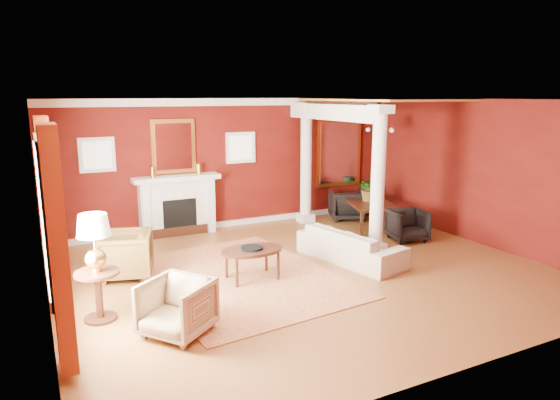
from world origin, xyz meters
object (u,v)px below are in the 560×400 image
armchair_leopard (125,253)px  side_table (95,250)px  dining_table (370,207)px  coffee_table (252,252)px  sofa (351,240)px  armchair_stripe (177,305)px

armchair_leopard → side_table: bearing=-5.4°
side_table → dining_table: side_table is taller
coffee_table → side_table: 2.53m
armchair_leopard → sofa: bearing=92.0°
armchair_leopard → armchair_stripe: size_ratio=1.08×
sofa → armchair_leopard: (-3.81, 0.99, 0.02)m
armchair_leopard → dining_table: size_ratio=0.50×
dining_table → armchair_leopard: bearing=117.0°
armchair_leopard → dining_table: (5.57, 0.80, 0.05)m
side_table → sofa: bearing=6.5°
armchair_leopard → side_table: 1.70m
coffee_table → dining_table: dining_table is taller
side_table → dining_table: size_ratio=0.86×
armchair_leopard → side_table: (-0.60, -1.49, 0.56)m
sofa → side_table: bearing=83.7°
armchair_leopard → side_table: side_table is taller
armchair_stripe → dining_table: size_ratio=0.46×
sofa → dining_table: (1.76, 1.79, 0.07)m
sofa → coffee_table: size_ratio=1.99×
armchair_leopard → coffee_table: bearing=76.9°
armchair_stripe → side_table: size_ratio=0.54×
sofa → dining_table: size_ratio=1.21×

